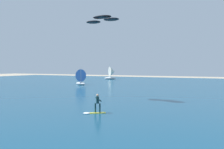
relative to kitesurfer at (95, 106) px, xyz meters
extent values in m
cube|color=navy|center=(0.65, 31.59, -0.65)|extent=(160.00, 90.00, 0.10)
cube|color=yellow|center=(0.15, 0.12, -0.58)|extent=(1.37, 1.22, 0.05)
cylinder|color=#143338|center=(-0.07, 0.10, -0.15)|extent=(0.14, 0.14, 0.80)
cylinder|color=#143338|center=(0.37, 0.14, -0.15)|extent=(0.14, 0.14, 0.80)
cube|color=#143338|center=(0.15, 0.12, 0.55)|extent=(0.40, 0.42, 0.60)
sphere|color=tan|center=(0.15, 0.12, 0.96)|extent=(0.22, 0.22, 0.22)
cylinder|color=#143338|center=(0.08, 0.34, 0.60)|extent=(0.45, 0.38, 0.39)
cylinder|color=#143338|center=(0.35, 0.00, 0.60)|extent=(0.45, 0.38, 0.39)
ellipsoid|color=white|center=(-0.59, -0.47, -0.56)|extent=(0.91, 0.92, 0.08)
ellipsoid|color=black|center=(-3.82, 7.74, 9.19)|extent=(2.90, 2.16, 0.30)
ellipsoid|color=black|center=(-5.24, 8.11, 8.76)|extent=(2.23, 1.99, 0.30)
ellipsoid|color=black|center=(-2.40, 7.37, 8.76)|extent=(2.23, 1.99, 0.30)
ellipsoid|color=white|center=(-28.48, 55.08, -0.26)|extent=(3.55, 3.49, 0.69)
cylinder|color=silver|center=(-28.61, 54.96, 1.94)|extent=(0.12, 0.12, 3.70)
cone|color=silver|center=(-28.03, 55.53, 1.76)|extent=(3.33, 3.36, 3.11)
ellipsoid|color=silver|center=(-21.89, 29.47, -0.30)|extent=(3.38, 2.29, 0.60)
cylinder|color=silver|center=(-21.75, 29.41, 1.60)|extent=(0.10, 0.10, 3.21)
cone|color=#3F72CC|center=(-22.40, 29.69, 1.44)|extent=(2.36, 3.03, 2.69)
camera|label=1|loc=(12.62, -20.52, 3.48)|focal=44.82mm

